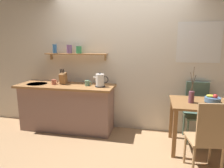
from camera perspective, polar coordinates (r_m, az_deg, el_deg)
name	(u,v)px	position (r m, az deg, el deg)	size (l,w,h in m)	color
ground_plane	(115,141)	(3.57, 0.76, -15.99)	(14.00, 14.00, 0.00)	#A87F56
back_wall	(132,59)	(3.79, 5.83, 6.96)	(6.80, 0.11, 2.70)	silver
kitchen_counter	(67,107)	(3.97, -12.68, -6.35)	(1.83, 0.63, 0.89)	gray
wall_shelf	(73,52)	(3.91, -11.04, 8.98)	(1.21, 0.20, 0.31)	#9E6B3D
dining_table	(201,111)	(3.38, 23.88, -6.98)	(0.89, 0.75, 0.77)	brown
dining_chair_near	(207,136)	(2.79, 25.38, -13.25)	(0.46, 0.46, 0.98)	tan
dining_chair_far	(197,109)	(3.78, 23.08, -6.51)	(0.45, 0.44, 0.99)	#4C6B5B
fruit_bowl	(213,99)	(3.40, 26.67, -3.87)	(0.23, 0.23, 0.14)	#51759E
twig_vase	(191,96)	(3.26, 21.61, -3.26)	(0.08, 0.08, 0.55)	brown
electric_kettle	(100,81)	(3.56, -3.36, 1.00)	(0.27, 0.18, 0.25)	black
knife_block	(63,78)	(3.89, -13.70, 1.61)	(0.10, 0.17, 0.29)	#9E6B3D
coffee_mug_by_sink	(54,82)	(3.92, -16.15, 0.55)	(0.12, 0.08, 0.09)	#C6664C
coffee_mug_spare	(87,83)	(3.68, -7.00, 0.25)	(0.13, 0.09, 0.10)	slate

